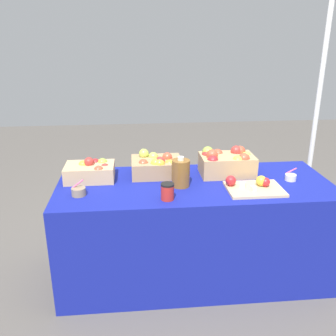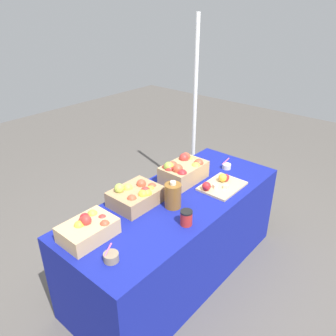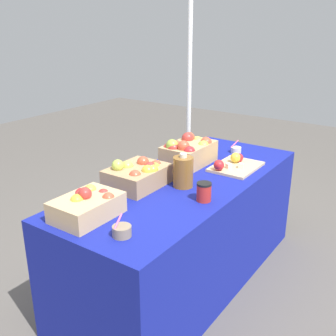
{
  "view_description": "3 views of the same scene",
  "coord_description": "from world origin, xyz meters",
  "px_view_note": "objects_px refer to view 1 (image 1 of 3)",
  "views": [
    {
      "loc": [
        -0.41,
        -2.37,
        1.72
      ],
      "look_at": [
        -0.18,
        0.06,
        0.83
      ],
      "focal_mm": 39.86,
      "sensor_mm": 36.0,
      "label": 1
    },
    {
      "loc": [
        -1.68,
        -1.35,
        2.1
      ],
      "look_at": [
        -0.02,
        0.07,
        0.98
      ],
      "focal_mm": 35.4,
      "sensor_mm": 36.0,
      "label": 2
    },
    {
      "loc": [
        -2.02,
        -1.26,
        1.69
      ],
      "look_at": [
        -0.15,
        0.04,
        0.85
      ],
      "focal_mm": 43.16,
      "sensor_mm": 36.0,
      "label": 3
    }
  ],
  "objects_px": {
    "cider_jug": "(181,173)",
    "apple_crate_middle": "(157,166)",
    "sample_bowl_mid": "(291,177)",
    "apple_crate_left": "(91,170)",
    "sample_bowl_near": "(79,191)",
    "tent_pole": "(316,120)",
    "coffee_cup": "(167,191)",
    "apple_crate_right": "(226,162)",
    "cutting_board_front": "(253,186)"
  },
  "relations": [
    {
      "from": "apple_crate_middle",
      "to": "sample_bowl_near",
      "type": "distance_m",
      "value": 0.62
    },
    {
      "from": "cutting_board_front",
      "to": "tent_pole",
      "type": "bearing_deg",
      "value": 46.95
    },
    {
      "from": "sample_bowl_near",
      "to": "tent_pole",
      "type": "xyz_separation_m",
      "value": [
        1.97,
        0.87,
        0.23
      ]
    },
    {
      "from": "apple_crate_left",
      "to": "cider_jug",
      "type": "relative_size",
      "value": 1.63
    },
    {
      "from": "apple_crate_left",
      "to": "sample_bowl_near",
      "type": "distance_m",
      "value": 0.29
    },
    {
      "from": "apple_crate_middle",
      "to": "apple_crate_left",
      "type": "bearing_deg",
      "value": -174.92
    },
    {
      "from": "apple_crate_right",
      "to": "cutting_board_front",
      "type": "bearing_deg",
      "value": -69.59
    },
    {
      "from": "cider_jug",
      "to": "tent_pole",
      "type": "bearing_deg",
      "value": 30.86
    },
    {
      "from": "sample_bowl_near",
      "to": "cider_jug",
      "type": "xyz_separation_m",
      "value": [
        0.67,
        0.09,
        0.07
      ]
    },
    {
      "from": "apple_crate_middle",
      "to": "sample_bowl_near",
      "type": "height_order",
      "value": "apple_crate_middle"
    },
    {
      "from": "apple_crate_middle",
      "to": "sample_bowl_mid",
      "type": "distance_m",
      "value": 0.95
    },
    {
      "from": "apple_crate_middle",
      "to": "cutting_board_front",
      "type": "height_order",
      "value": "apple_crate_middle"
    },
    {
      "from": "sample_bowl_near",
      "to": "coffee_cup",
      "type": "xyz_separation_m",
      "value": [
        0.56,
        -0.12,
        0.03
      ]
    },
    {
      "from": "apple_crate_middle",
      "to": "sample_bowl_mid",
      "type": "height_order",
      "value": "apple_crate_middle"
    },
    {
      "from": "sample_bowl_mid",
      "to": "cider_jug",
      "type": "distance_m",
      "value": 0.79
    },
    {
      "from": "tent_pole",
      "to": "apple_crate_right",
      "type": "bearing_deg",
      "value": -148.09
    },
    {
      "from": "cutting_board_front",
      "to": "sample_bowl_near",
      "type": "xyz_separation_m",
      "value": [
        -1.14,
        0.02,
        0.0
      ]
    },
    {
      "from": "apple_crate_middle",
      "to": "coffee_cup",
      "type": "relative_size",
      "value": 3.36
    },
    {
      "from": "apple_crate_right",
      "to": "coffee_cup",
      "type": "distance_m",
      "value": 0.62
    },
    {
      "from": "sample_bowl_mid",
      "to": "cider_jug",
      "type": "height_order",
      "value": "cider_jug"
    },
    {
      "from": "cider_jug",
      "to": "coffee_cup",
      "type": "xyz_separation_m",
      "value": [
        -0.11,
        -0.21,
        -0.04
      ]
    },
    {
      "from": "apple_crate_middle",
      "to": "sample_bowl_mid",
      "type": "bearing_deg",
      "value": -11.99
    },
    {
      "from": "cutting_board_front",
      "to": "cider_jug",
      "type": "xyz_separation_m",
      "value": [
        -0.47,
        0.11,
        0.07
      ]
    },
    {
      "from": "apple_crate_right",
      "to": "sample_bowl_near",
      "type": "relative_size",
      "value": 3.85
    },
    {
      "from": "sample_bowl_near",
      "to": "tent_pole",
      "type": "relative_size",
      "value": 0.05
    },
    {
      "from": "apple_crate_left",
      "to": "tent_pole",
      "type": "distance_m",
      "value": 2.01
    },
    {
      "from": "apple_crate_right",
      "to": "tent_pole",
      "type": "height_order",
      "value": "tent_pole"
    },
    {
      "from": "cutting_board_front",
      "to": "sample_bowl_mid",
      "type": "height_order",
      "value": "sample_bowl_mid"
    },
    {
      "from": "apple_crate_middle",
      "to": "cider_jug",
      "type": "distance_m",
      "value": 0.27
    },
    {
      "from": "sample_bowl_near",
      "to": "sample_bowl_mid",
      "type": "relative_size",
      "value": 1.08
    },
    {
      "from": "cider_jug",
      "to": "tent_pole",
      "type": "relative_size",
      "value": 0.1
    },
    {
      "from": "apple_crate_right",
      "to": "cider_jug",
      "type": "xyz_separation_m",
      "value": [
        -0.36,
        -0.19,
        -0.0
      ]
    },
    {
      "from": "apple_crate_left",
      "to": "sample_bowl_mid",
      "type": "relative_size",
      "value": 3.66
    },
    {
      "from": "sample_bowl_near",
      "to": "sample_bowl_mid",
      "type": "height_order",
      "value": "sample_bowl_near"
    },
    {
      "from": "apple_crate_middle",
      "to": "coffee_cup",
      "type": "xyz_separation_m",
      "value": [
        0.04,
        -0.43,
        -0.02
      ]
    },
    {
      "from": "apple_crate_left",
      "to": "apple_crate_right",
      "type": "distance_m",
      "value": 0.97
    },
    {
      "from": "apple_crate_middle",
      "to": "coffee_cup",
      "type": "bearing_deg",
      "value": -85.24
    },
    {
      "from": "apple_crate_left",
      "to": "tent_pole",
      "type": "relative_size",
      "value": 0.17
    },
    {
      "from": "sample_bowl_near",
      "to": "coffee_cup",
      "type": "relative_size",
      "value": 0.94
    },
    {
      "from": "cider_jug",
      "to": "apple_crate_middle",
      "type": "bearing_deg",
      "value": 122.72
    },
    {
      "from": "sample_bowl_near",
      "to": "coffee_cup",
      "type": "distance_m",
      "value": 0.57
    },
    {
      "from": "apple_crate_left",
      "to": "cutting_board_front",
      "type": "relative_size",
      "value": 0.93
    },
    {
      "from": "apple_crate_left",
      "to": "cider_jug",
      "type": "xyz_separation_m",
      "value": [
        0.61,
        -0.18,
        0.03
      ]
    },
    {
      "from": "apple_crate_middle",
      "to": "tent_pole",
      "type": "relative_size",
      "value": 0.18
    },
    {
      "from": "apple_crate_middle",
      "to": "sample_bowl_near",
      "type": "relative_size",
      "value": 3.57
    },
    {
      "from": "apple_crate_left",
      "to": "tent_pole",
      "type": "xyz_separation_m",
      "value": [
        1.91,
        0.59,
        0.19
      ]
    },
    {
      "from": "sample_bowl_near",
      "to": "cider_jug",
      "type": "height_order",
      "value": "cider_jug"
    },
    {
      "from": "apple_crate_middle",
      "to": "coffee_cup",
      "type": "distance_m",
      "value": 0.44
    },
    {
      "from": "apple_crate_right",
      "to": "coffee_cup",
      "type": "relative_size",
      "value": 3.62
    },
    {
      "from": "apple_crate_middle",
      "to": "tent_pole",
      "type": "height_order",
      "value": "tent_pole"
    }
  ]
}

